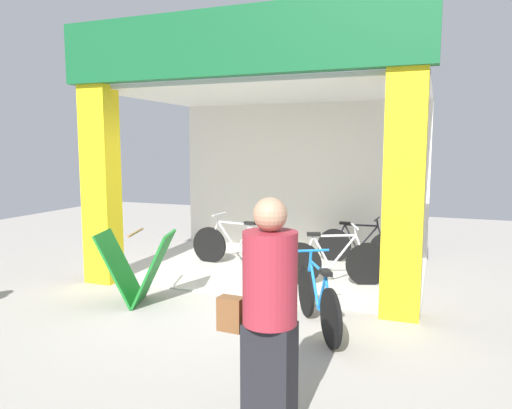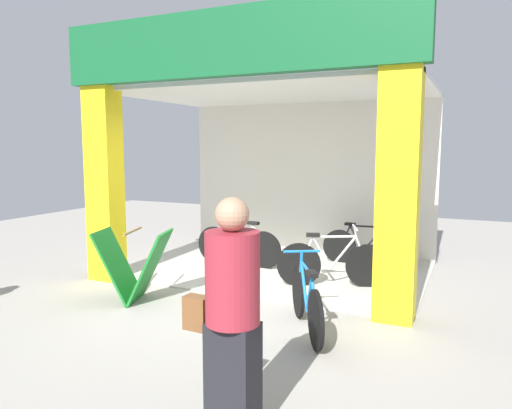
% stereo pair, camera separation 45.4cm
% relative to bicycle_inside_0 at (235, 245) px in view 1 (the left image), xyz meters
% --- Properties ---
extents(ground_plane, '(17.34, 17.34, 0.00)m').
position_rel_bicycle_inside_0_xyz_m(ground_plane, '(0.66, -1.52, -0.35)').
color(ground_plane, '#9E9991').
rests_on(ground_plane, ground).
extents(shop_facade, '(4.87, 3.45, 3.66)m').
position_rel_bicycle_inside_0_xyz_m(shop_facade, '(0.66, -0.02, 1.58)').
color(shop_facade, beige).
rests_on(shop_facade, ground).
extents(bicycle_inside_0, '(1.59, 0.44, 0.87)m').
position_rel_bicycle_inside_0_xyz_m(bicycle_inside_0, '(0.00, 0.00, 0.00)').
color(bicycle_inside_0, black).
rests_on(bicycle_inside_0, ground).
extents(bicycle_inside_1, '(1.47, 0.40, 0.81)m').
position_rel_bicycle_inside_0_xyz_m(bicycle_inside_1, '(1.93, 0.86, -0.03)').
color(bicycle_inside_1, black).
rests_on(bicycle_inside_1, ground).
extents(bicycle_inside_2, '(1.52, 0.60, 0.88)m').
position_rel_bicycle_inside_0_xyz_m(bicycle_inside_2, '(1.77, -0.55, 0.00)').
color(bicycle_inside_2, black).
rests_on(bicycle_inside_2, ground).
extents(bicycle_parked_0, '(0.80, 1.34, 0.84)m').
position_rel_bicycle_inside_0_xyz_m(bicycle_parked_0, '(1.97, -2.28, -0.01)').
color(bicycle_parked_0, black).
rests_on(bicycle_parked_0, ground).
extents(sandwich_board_sign, '(1.03, 0.81, 0.94)m').
position_rel_bicycle_inside_0_xyz_m(sandwich_board_sign, '(-0.39, -2.22, 0.12)').
color(sandwich_board_sign, '#197226').
rests_on(sandwich_board_sign, ground).
extents(pedestrian_0, '(0.58, 0.39, 1.66)m').
position_rel_bicycle_inside_0_xyz_m(pedestrian_0, '(2.11, -4.28, 0.52)').
color(pedestrian_0, black).
rests_on(pedestrian_0, ground).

